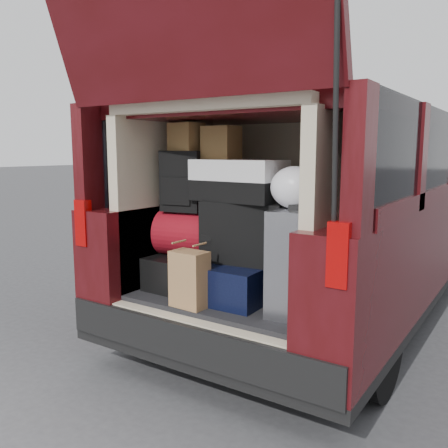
{
  "coord_description": "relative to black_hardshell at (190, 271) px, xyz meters",
  "views": [
    {
      "loc": [
        1.58,
        -2.35,
        1.48
      ],
      "look_at": [
        -0.12,
        0.2,
        1.01
      ],
      "focal_mm": 38.0,
      "sensor_mm": 36.0,
      "label": 1
    }
  ],
  "objects": [
    {
      "name": "grocery_sack_lower",
      "position": [
        -0.01,
        -0.01,
        0.91
      ],
      "size": [
        0.22,
        0.18,
        0.18
      ],
      "primitive_type": "cube",
      "rotation": [
        0.0,
        0.0,
        -0.1
      ],
      "color": "brown",
      "rests_on": "backpack"
    },
    {
      "name": "twotone_duffel",
      "position": [
        0.39,
        0.0,
        0.64
      ],
      "size": [
        0.59,
        0.33,
        0.26
      ],
      "primitive_type": "cube",
      "rotation": [
        0.0,
        0.0,
        -0.06
      ],
      "color": "silver",
      "rests_on": "black_soft_case"
    },
    {
      "name": "grocery_sack_upper",
      "position": [
        0.23,
        0.05,
        0.87
      ],
      "size": [
        0.22,
        0.18,
        0.21
      ],
      "primitive_type": "cube",
      "rotation": [
        0.0,
        0.0,
        -0.02
      ],
      "color": "brown",
      "rests_on": "twotone_duffel"
    },
    {
      "name": "ground",
      "position": [
        0.38,
        -0.17,
        -0.66
      ],
      "size": [
        80.0,
        80.0,
        0.0
      ],
      "primitive_type": "plane",
      "color": "#393A3C",
      "rests_on": "ground"
    },
    {
      "name": "black_hardshell",
      "position": [
        0.0,
        0.0,
        0.0
      ],
      "size": [
        0.42,
        0.56,
        0.22
      ],
      "primitive_type": "cube",
      "rotation": [
        0.0,
        0.0,
        -0.02
      ],
      "color": "black",
      "rests_on": "load_floor"
    },
    {
      "name": "red_duffel",
      "position": [
        0.04,
        -0.01,
        0.26
      ],
      "size": [
        0.51,
        0.38,
        0.31
      ],
      "primitive_type": "cube",
      "rotation": [
        0.0,
        0.0,
        0.16
      ],
      "color": "maroon",
      "rests_on": "black_hardshell"
    },
    {
      "name": "kraft_bag",
      "position": [
        0.27,
        -0.34,
        0.06
      ],
      "size": [
        0.23,
        0.15,
        0.34
      ],
      "primitive_type": "cube",
      "rotation": [
        0.0,
        0.0,
        -0.05
      ],
      "color": "#B0814F",
      "rests_on": "load_floor"
    },
    {
      "name": "plastic_bag_right",
      "position": [
        0.82,
        -0.09,
        0.62
      ],
      "size": [
        0.31,
        0.29,
        0.24
      ],
      "primitive_type": "ellipsoid",
      "rotation": [
        0.0,
        0.0,
        0.12
      ],
      "color": "white",
      "rests_on": "silver_roller"
    },
    {
      "name": "backpack",
      "position": [
        -0.02,
        -0.03,
        0.62
      ],
      "size": [
        0.31,
        0.22,
        0.4
      ],
      "primitive_type": "cube",
      "rotation": [
        0.0,
        0.0,
        0.17
      ],
      "color": "black",
      "rests_on": "red_duffel"
    },
    {
      "name": "navy_hardshell",
      "position": [
        0.43,
        -0.05,
        0.01
      ],
      "size": [
        0.45,
        0.54,
        0.23
      ],
      "primitive_type": "cube",
      "rotation": [
        0.0,
        0.0,
        0.02
      ],
      "color": "black",
      "rests_on": "load_floor"
    },
    {
      "name": "silver_roller",
      "position": [
        0.85,
        -0.08,
        0.19
      ],
      "size": [
        0.29,
        0.43,
        0.61
      ],
      "primitive_type": "cube",
      "rotation": [
        0.0,
        0.0,
        0.1
      ],
      "color": "silver",
      "rests_on": "load_floor"
    },
    {
      "name": "load_floor",
      "position": [
        0.38,
        0.1,
        -0.39
      ],
      "size": [
        1.24,
        1.05,
        0.55
      ],
      "primitive_type": "cube",
      "color": "black",
      "rests_on": "ground"
    },
    {
      "name": "minivan",
      "position": [
        0.39,
        1.68,
        0.25
      ],
      "size": [
        1.9,
        5.35,
        2.77
      ],
      "color": "black",
      "rests_on": "ground"
    },
    {
      "name": "black_soft_case",
      "position": [
        0.45,
        0.02,
        0.31
      ],
      "size": [
        0.57,
        0.38,
        0.39
      ],
      "primitive_type": "cube",
      "rotation": [
        0.0,
        0.0,
        0.12
      ],
      "color": "black",
      "rests_on": "navy_hardshell"
    }
  ]
}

